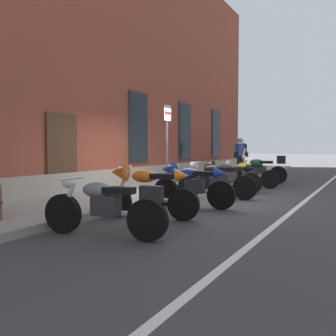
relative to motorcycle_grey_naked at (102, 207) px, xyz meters
The scene contains 14 objects.
ground_plane 4.96m from the motorcycle_grey_naked, 12.08° to the left, with size 140.00×140.00×0.00m, color #38383A.
sidewalk 5.39m from the motorcycle_grey_naked, 26.11° to the left, with size 32.55×2.67×0.15m, color gray.
lane_stripe 5.31m from the motorcycle_grey_naked, 24.16° to the right, with size 32.55×0.12×0.01m, color silver.
brick_pub_facade 10.01m from the motorcycle_grey_naked, 57.80° to the left, with size 26.55×8.04×9.44m.
motorcycle_grey_naked is the anchor object (origin of this frame).
motorcycle_orange_sport 1.64m from the motorcycle_grey_naked, ahead, with size 0.67×2.00×1.08m.
motorcycle_blue_sport 3.29m from the motorcycle_grey_naked, ahead, with size 0.62×2.04×1.04m.
motorcycle_black_naked 4.93m from the motorcycle_grey_naked, ahead, with size 0.64×2.16×0.99m.
motorcycle_black_sport 6.39m from the motorcycle_grey_naked, ahead, with size 0.62×2.03×0.99m.
motorcycle_yellow_naked 8.02m from the motorcycle_grey_naked, ahead, with size 0.64×2.15×0.94m.
motorcycle_green_touring 9.86m from the motorcycle_grey_naked, ahead, with size 0.82×2.06×1.36m.
pedestrian_blue_top 12.72m from the motorcycle_grey_naked, ahead, with size 0.64×0.35×1.69m.
pedestrian_dark_jacket 13.36m from the motorcycle_grey_naked, ahead, with size 0.47×0.57×1.70m.
parking_sign 5.26m from the motorcycle_grey_naked, 17.14° to the left, with size 0.36×0.07×2.47m.
Camera 1 is at (-9.44, -4.69, 1.40)m, focal length 40.33 mm.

